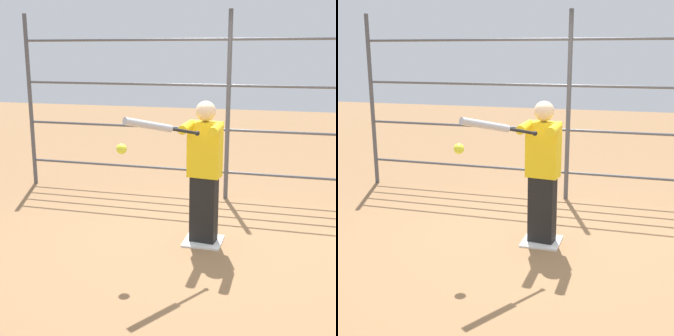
# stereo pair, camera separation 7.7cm
# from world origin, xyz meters

# --- Properties ---
(ground_plane) EXTENTS (24.00, 24.00, 0.00)m
(ground_plane) POSITION_xyz_m (0.00, 0.00, 0.00)
(ground_plane) COLOR olive
(home_plate) EXTENTS (0.40, 0.40, 0.02)m
(home_plate) POSITION_xyz_m (0.00, 0.00, 0.01)
(home_plate) COLOR white
(home_plate) RESTS_ON ground
(fence_backstop) EXTENTS (5.99, 0.06, 2.52)m
(fence_backstop) POSITION_xyz_m (0.00, -1.60, 1.26)
(fence_backstop) COLOR #4C4C51
(fence_backstop) RESTS_ON ground
(batter) EXTENTS (0.39, 0.53, 1.51)m
(batter) POSITION_xyz_m (0.00, 0.02, 0.82)
(batter) COLOR black
(batter) RESTS_ON ground
(baseball_bat_swinging) EXTENTS (0.52, 0.71, 0.25)m
(baseball_bat_swinging) POSITION_xyz_m (0.29, 0.81, 1.37)
(baseball_bat_swinging) COLOR black
(softball_in_flight) EXTENTS (0.10, 0.10, 0.10)m
(softball_in_flight) POSITION_xyz_m (0.62, 0.76, 1.14)
(softball_in_flight) COLOR yellow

